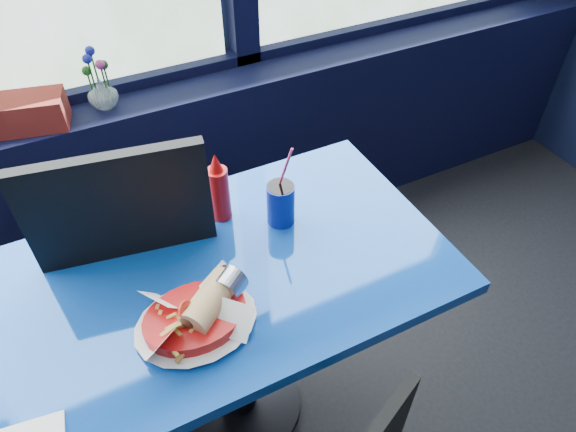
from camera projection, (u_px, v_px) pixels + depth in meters
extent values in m
cube|color=black|center=(80.00, 203.00, 2.05)|extent=(5.00, 0.26, 0.80)
cube|color=black|center=(43.00, 104.00, 1.81)|extent=(4.80, 0.08, 0.06)
cylinder|color=black|center=(240.00, 402.00, 1.85)|extent=(0.44, 0.44, 0.03)
cylinder|color=black|center=(233.00, 354.00, 1.62)|extent=(0.12, 0.12, 0.68)
cube|color=#0D3C95|center=(222.00, 275.00, 1.35)|extent=(1.20, 0.70, 0.04)
cube|color=black|center=(118.00, 256.00, 1.69)|extent=(0.56, 0.56, 0.05)
cube|color=black|center=(128.00, 236.00, 1.35)|extent=(0.46, 0.11, 0.53)
cylinder|color=black|center=(183.00, 253.00, 2.06)|extent=(0.03, 0.03, 0.49)
cylinder|color=black|center=(201.00, 338.00, 1.77)|extent=(0.03, 0.03, 0.49)
cylinder|color=black|center=(76.00, 276.00, 1.97)|extent=(0.03, 0.03, 0.49)
cylinder|color=black|center=(77.00, 370.00, 1.69)|extent=(0.03, 0.03, 0.49)
imported|color=silver|center=(102.00, 94.00, 1.78)|extent=(0.13, 0.13, 0.10)
cylinder|color=#1E5919|center=(95.00, 86.00, 1.75)|extent=(0.01, 0.01, 0.17)
sphere|color=#1A239D|center=(87.00, 59.00, 1.68)|extent=(0.03, 0.03, 0.03)
cylinder|color=#1E5919|center=(107.00, 89.00, 1.77)|extent=(0.01, 0.01, 0.15)
sphere|color=#CE3C88|center=(100.00, 65.00, 1.70)|extent=(0.03, 0.03, 0.03)
cylinder|color=#1E5919|center=(98.00, 81.00, 1.76)|extent=(0.01, 0.01, 0.19)
sphere|color=#1A239D|center=(90.00, 51.00, 1.69)|extent=(0.03, 0.03, 0.03)
cylinder|color=#1E5919|center=(93.00, 92.00, 1.77)|extent=(0.01, 0.01, 0.13)
sphere|color=#1E5919|center=(87.00, 71.00, 1.72)|extent=(0.03, 0.03, 0.03)
cylinder|color=#1E5919|center=(109.00, 87.00, 1.78)|extent=(0.01, 0.01, 0.14)
sphere|color=#1E5919|center=(103.00, 65.00, 1.73)|extent=(0.03, 0.03, 0.03)
cylinder|color=#AC0C0B|center=(196.00, 319.00, 1.20)|extent=(0.29, 0.29, 0.05)
cylinder|color=white|center=(196.00, 322.00, 1.21)|extent=(0.28, 0.28, 0.00)
cylinder|color=silver|center=(228.00, 285.00, 1.23)|extent=(0.09, 0.10, 0.08)
sphere|color=#5B2D1F|center=(192.00, 317.00, 1.16)|extent=(0.06, 0.06, 0.06)
cylinder|color=red|center=(186.00, 310.00, 1.15)|extent=(0.06, 0.06, 0.01)
cylinder|color=#AC0C0B|center=(219.00, 194.00, 1.43)|extent=(0.06, 0.06, 0.17)
cone|color=#AC0C0B|center=(215.00, 162.00, 1.35)|extent=(0.04, 0.04, 0.05)
cylinder|color=navy|center=(281.00, 204.00, 1.43)|extent=(0.08, 0.08, 0.13)
cylinder|color=black|center=(280.00, 187.00, 1.39)|extent=(0.07, 0.07, 0.01)
cylinder|color=#EA3163|center=(284.00, 171.00, 1.35)|extent=(0.03, 0.06, 0.17)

